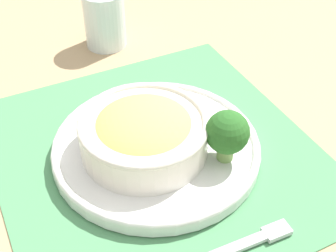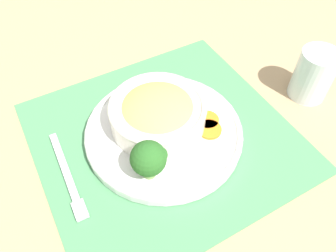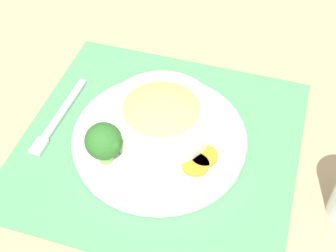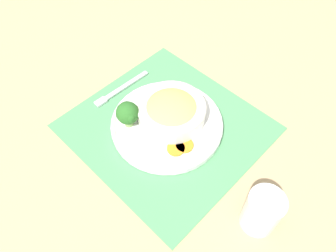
{
  "view_description": "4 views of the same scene",
  "coord_description": "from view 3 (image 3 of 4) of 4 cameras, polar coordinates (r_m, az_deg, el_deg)",
  "views": [
    {
      "loc": [
        0.41,
        -0.24,
        0.46
      ],
      "look_at": [
        0.0,
        0.02,
        0.05
      ],
      "focal_mm": 50.0,
      "sensor_mm": 36.0,
      "label": 1
    },
    {
      "loc": [
        0.21,
        0.31,
        0.48
      ],
      "look_at": [
        -0.0,
        0.01,
        0.04
      ],
      "focal_mm": 35.0,
      "sensor_mm": 36.0,
      "label": 2
    },
    {
      "loc": [
        -0.1,
        0.48,
        0.6
      ],
      "look_at": [
        -0.01,
        -0.0,
        0.04
      ],
      "focal_mm": 50.0,
      "sensor_mm": 36.0,
      "label": 3
    },
    {
      "loc": [
        -0.31,
        0.4,
        0.68
      ],
      "look_at": [
        -0.02,
        0.02,
        0.04
      ],
      "focal_mm": 35.0,
      "sensor_mm": 36.0,
      "label": 4
    }
  ],
  "objects": [
    {
      "name": "fork",
      "position": [
        0.82,
        -13.58,
        0.43
      ],
      "size": [
        0.04,
        0.18,
        0.01
      ],
      "rotation": [
        0.0,
        0.0,
        -0.15
      ],
      "color": "silver",
      "rests_on": "placemat"
    },
    {
      "name": "plate",
      "position": [
        0.77,
        -1.04,
        -1.45
      ],
      "size": [
        0.29,
        0.29,
        0.02
      ],
      "color": "white",
      "rests_on": "placemat"
    },
    {
      "name": "bowl",
      "position": [
        0.75,
        -0.58,
        1.3
      ],
      "size": [
        0.17,
        0.17,
        0.06
      ],
      "color": "silver",
      "rests_on": "plate"
    },
    {
      "name": "carrot_slice_middle",
      "position": [
        0.74,
        4.43,
        -3.65
      ],
      "size": [
        0.04,
        0.04,
        0.01
      ],
      "color": "orange",
      "rests_on": "plate"
    },
    {
      "name": "carrot_slice_near",
      "position": [
        0.73,
        3.35,
        -4.75
      ],
      "size": [
        0.04,
        0.04,
        0.01
      ],
      "color": "orange",
      "rests_on": "plate"
    },
    {
      "name": "ground_plane",
      "position": [
        0.78,
        -1.02,
        -2.17
      ],
      "size": [
        4.0,
        4.0,
        0.0
      ],
      "primitive_type": "plane",
      "color": "tan"
    },
    {
      "name": "placemat",
      "position": [
        0.78,
        -1.03,
        -2.08
      ],
      "size": [
        0.5,
        0.48,
        0.0
      ],
      "color": "#4C8C59",
      "rests_on": "ground_plane"
    },
    {
      "name": "broccoli_floret",
      "position": [
        0.71,
        -7.83,
        -1.91
      ],
      "size": [
        0.06,
        0.06,
        0.07
      ],
      "color": "#759E51",
      "rests_on": "plate"
    }
  ]
}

